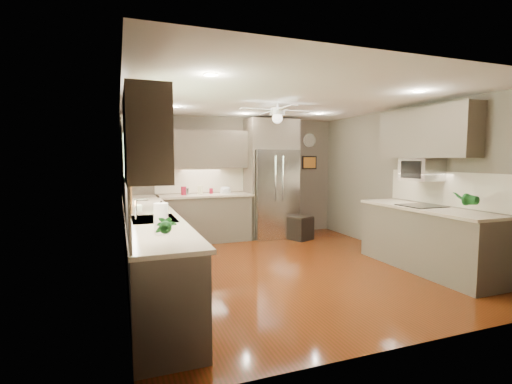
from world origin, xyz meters
TOP-DOWN VIEW (x-y plane):
  - floor at (0.00, 0.00)m, footprint 5.00×5.00m
  - ceiling at (0.00, 0.00)m, footprint 5.00×5.00m
  - wall_back at (0.00, 2.50)m, footprint 4.50×0.00m
  - wall_front at (0.00, -2.50)m, footprint 4.50×0.00m
  - wall_left at (-2.25, 0.00)m, footprint 0.00×5.00m
  - wall_right at (2.25, 0.00)m, footprint 0.00×5.00m
  - canister_a at (-1.13, 2.19)m, footprint 0.14×0.14m
  - canister_b at (-1.07, 2.19)m, footprint 0.10×0.10m
  - canister_c at (-0.81, 2.22)m, footprint 0.13×0.13m
  - canister_d at (-0.59, 2.21)m, footprint 0.09×0.09m
  - soap_bottle at (-2.09, -0.12)m, footprint 0.08×0.09m
  - potted_plant_left at (-1.95, -1.91)m, footprint 0.19×0.15m
  - potted_plant_right at (1.90, -1.43)m, footprint 0.22×0.18m
  - bowl at (-0.28, 2.22)m, footprint 0.22×0.22m
  - left_run at (-1.95, 0.15)m, footprint 0.65×4.70m
  - back_run at (-0.72, 2.20)m, footprint 1.85×0.65m
  - uppers at (-0.74, 0.71)m, footprint 4.50×4.70m
  - window at (-2.22, -0.50)m, footprint 0.05×1.12m
  - sink at (-1.93, -0.50)m, footprint 0.50×0.70m
  - refrigerator at (0.70, 2.16)m, footprint 1.06×0.75m
  - right_run at (1.93, -0.80)m, footprint 0.70×2.20m
  - microwave at (2.03, -0.55)m, footprint 0.43×0.55m
  - ceiling_fan at (-0.00, 0.30)m, footprint 1.18×1.18m
  - recessed_lights at (-0.04, 0.40)m, footprint 2.84×3.14m
  - wall_clock at (1.75, 2.48)m, footprint 0.30×0.03m
  - framed_print at (1.75, 2.48)m, footprint 0.36×0.03m
  - stool at (1.13, 1.69)m, footprint 0.53×0.53m
  - paper_towel at (-1.95, -1.45)m, footprint 0.13×0.13m

SIDE VIEW (x-z plane):
  - floor at x=0.00m, z-range 0.00..0.00m
  - stool at x=1.13m, z-range 0.00..0.48m
  - left_run at x=-1.95m, z-range -0.24..1.21m
  - back_run at x=-0.72m, z-range -0.24..1.21m
  - right_run at x=1.93m, z-range -0.24..1.21m
  - sink at x=-1.93m, z-range 0.75..1.07m
  - bowl at x=-0.28m, z-range 0.94..0.99m
  - canister_d at x=-0.59m, z-range 0.95..1.05m
  - canister_b at x=-1.07m, z-range 0.95..1.07m
  - canister_a at x=-1.13m, z-range 0.93..1.11m
  - soap_bottle at x=-2.09m, z-range 0.94..1.12m
  - canister_c at x=-0.81m, z-range 0.95..1.11m
  - paper_towel at x=-1.95m, z-range 0.92..1.25m
  - potted_plant_left at x=-1.95m, z-range 0.94..1.27m
  - potted_plant_right at x=1.90m, z-range 0.94..1.30m
  - refrigerator at x=0.70m, z-range -0.04..2.41m
  - wall_back at x=0.00m, z-range -1.00..3.50m
  - wall_front at x=0.00m, z-range -1.00..3.50m
  - wall_left at x=-2.25m, z-range -1.25..3.75m
  - wall_right at x=2.25m, z-range -1.25..3.75m
  - microwave at x=2.03m, z-range 1.31..1.65m
  - framed_print at x=1.75m, z-range 1.40..1.70m
  - window at x=-2.22m, z-range 1.09..2.01m
  - uppers at x=-0.74m, z-range 1.39..2.35m
  - wall_clock at x=1.75m, z-range 1.90..2.20m
  - ceiling_fan at x=0.00m, z-range 2.17..2.49m
  - recessed_lights at x=-0.04m, z-range 2.49..2.50m
  - ceiling at x=0.00m, z-range 2.50..2.50m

